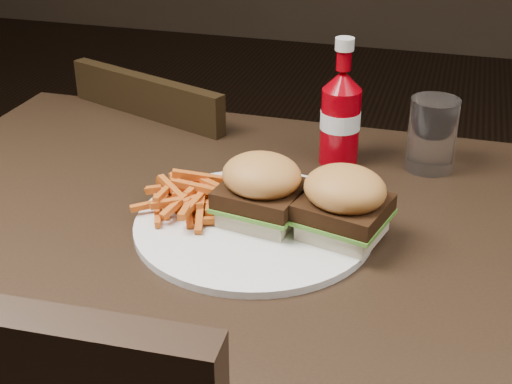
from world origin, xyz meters
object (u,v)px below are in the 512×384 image
(dining_table, at_px, (281,249))
(ketchup_bottle, at_px, (340,127))
(plate, at_px, (254,225))
(tumbler, at_px, (432,135))
(chair_far, at_px, (210,228))

(dining_table, xyz_separation_m, ketchup_bottle, (0.03, 0.25, 0.08))
(plate, bearing_deg, dining_table, -11.35)
(plate, distance_m, ketchup_bottle, 0.25)
(dining_table, relative_size, tumbler, 10.28)
(chair_far, height_order, tumbler, tumbler)
(chair_far, xyz_separation_m, ketchup_bottle, (0.32, -0.25, 0.38))
(ketchup_bottle, relative_size, tumbler, 1.05)
(dining_table, height_order, plate, plate)
(ketchup_bottle, distance_m, tumbler, 0.14)
(chair_far, relative_size, tumbler, 3.16)
(dining_table, distance_m, tumbler, 0.32)
(dining_table, relative_size, ketchup_bottle, 9.81)
(dining_table, bearing_deg, tumbler, 57.25)
(tumbler, bearing_deg, ketchup_bottle, -172.53)
(dining_table, height_order, tumbler, tumbler)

